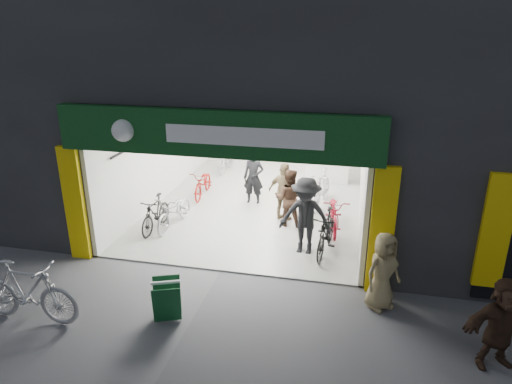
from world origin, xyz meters
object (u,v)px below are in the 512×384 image
(bike_right_front, at_px, (326,233))
(pedestrian_near, at_px, (383,271))
(sandwich_board, at_px, (167,299))
(bike_left_front, at_px, (175,211))
(parked_bike, at_px, (27,291))

(bike_right_front, xyz_separation_m, pedestrian_near, (1.16, -1.94, 0.24))
(sandwich_board, bearing_deg, bike_right_front, 29.46)
(bike_left_front, relative_size, bike_right_front, 1.00)
(bike_right_front, distance_m, pedestrian_near, 2.28)
(bike_left_front, distance_m, sandwich_board, 4.03)
(bike_left_front, bearing_deg, parked_bike, -96.91)
(bike_right_front, relative_size, parked_bike, 0.87)
(bike_left_front, xyz_separation_m, parked_bike, (-1.00, -4.33, 0.14))
(bike_right_front, distance_m, parked_bike, 6.18)
(bike_left_front, bearing_deg, pedestrian_near, -20.52)
(parked_bike, relative_size, sandwich_board, 2.60)
(bike_left_front, height_order, pedestrian_near, pedestrian_near)
(parked_bike, relative_size, pedestrian_near, 1.30)
(parked_bike, distance_m, pedestrian_near, 6.35)
(bike_left_front, distance_m, bike_right_front, 3.98)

